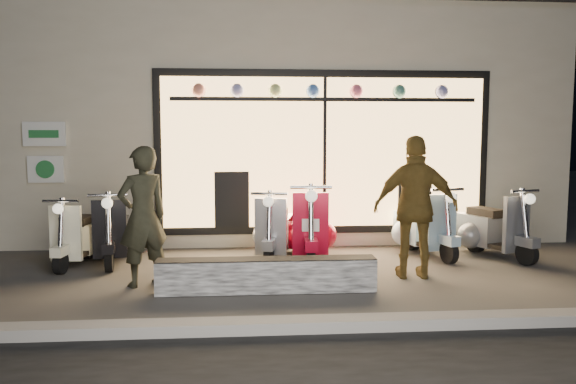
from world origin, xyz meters
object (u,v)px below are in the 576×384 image
Objects in this scene: graffiti_barrier at (267,275)px; man at (143,216)px; woman at (416,207)px; scooter_silver at (276,231)px; scooter_red at (309,229)px.

man reaches higher than graffiti_barrier.
woman reaches higher than man.
scooter_silver is 2.30m from man.
woman is at bearing -40.22° from scooter_red.
scooter_silver is at bearing -32.53° from woman.
man is (-2.18, -1.33, 0.41)m from scooter_red.
graffiti_barrier is 1.90m from scooter_silver.
graffiti_barrier is 2.12m from woman.
scooter_silver is 0.91× the size of scooter_red.
scooter_silver is 0.77× the size of woman.
graffiti_barrier is at bearing -85.09° from scooter_silver.
graffiti_barrier is 1.40× the size of woman.
woman reaches higher than graffiti_barrier.
scooter_silver is 0.83× the size of man.
woman is at bearing 15.11° from graffiti_barrier.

